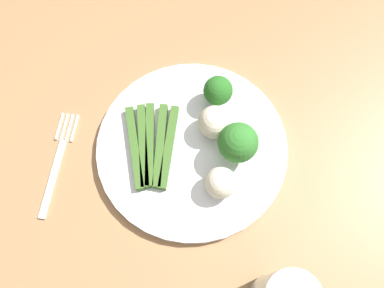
% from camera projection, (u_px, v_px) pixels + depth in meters
% --- Properties ---
extents(ground_plane, '(6.00, 6.00, 0.02)m').
position_uv_depth(ground_plane, '(171.00, 240.00, 1.30)').
color(ground_plane, tan).
extents(dining_table, '(1.38, 0.91, 0.76)m').
position_uv_depth(dining_table, '(152.00, 185.00, 0.68)').
color(dining_table, '#9E754C').
rests_on(dining_table, ground_plane).
extents(plate, '(0.28, 0.28, 0.01)m').
position_uv_depth(plate, '(192.00, 147.00, 0.58)').
color(plate, white).
rests_on(plate, dining_table).
extents(asparagus_bundle, '(0.09, 0.14, 0.01)m').
position_uv_depth(asparagus_bundle, '(152.00, 146.00, 0.57)').
color(asparagus_bundle, '#3D6626').
rests_on(asparagus_bundle, plate).
extents(broccoli_near_center, '(0.04, 0.04, 0.05)m').
position_uv_depth(broccoli_near_center, '(218.00, 91.00, 0.58)').
color(broccoli_near_center, '#568E33').
rests_on(broccoli_near_center, plate).
extents(broccoli_back_right, '(0.06, 0.06, 0.07)m').
position_uv_depth(broccoli_back_right, '(238.00, 143.00, 0.54)').
color(broccoli_back_right, '#609E3D').
rests_on(broccoli_back_right, plate).
extents(cauliflower_left, '(0.05, 0.05, 0.05)m').
position_uv_depth(cauliflower_left, '(215.00, 122.00, 0.56)').
color(cauliflower_left, silver).
rests_on(cauliflower_left, plate).
extents(cauliflower_edge, '(0.04, 0.04, 0.04)m').
position_uv_depth(cauliflower_edge, '(221.00, 183.00, 0.53)').
color(cauliflower_edge, silver).
rests_on(cauliflower_edge, plate).
extents(fork, '(0.04, 0.17, 0.00)m').
position_uv_depth(fork, '(57.00, 162.00, 0.58)').
color(fork, silver).
rests_on(fork, dining_table).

